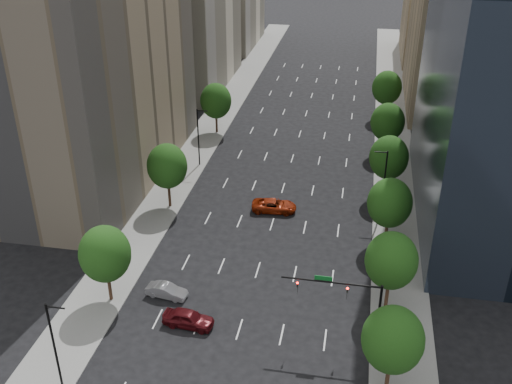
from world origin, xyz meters
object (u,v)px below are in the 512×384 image
Objects in this scene: car_maroon at (188,318)px; car_red_far at (274,206)px; car_silver at (167,291)px; traffic_signal at (352,299)px.

car_red_far is (4.75, 23.70, -0.06)m from car_maroon.
car_maroon is 1.16× the size of car_silver.
car_maroon is at bearing -131.05° from car_silver.
car_silver is (-19.02, 3.62, -4.45)m from traffic_signal.
car_maroon is at bearing -178.76° from traffic_signal.
car_red_far reaches higher than car_silver.
car_maroon is (-15.53, -0.34, -4.31)m from traffic_signal.
car_silver is at bearing 169.23° from traffic_signal.
traffic_signal is at bearing -83.73° from car_maroon.
car_maroon is 0.87× the size of car_red_far.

